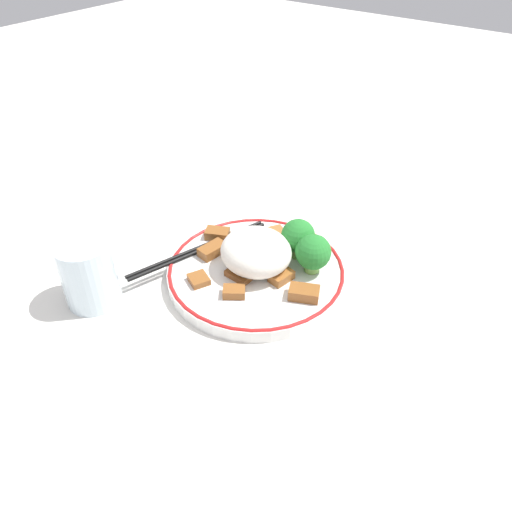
{
  "coord_description": "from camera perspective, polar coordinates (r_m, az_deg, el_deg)",
  "views": [
    {
      "loc": [
        0.3,
        -0.4,
        0.43
      ],
      "look_at": [
        0.0,
        0.0,
        0.04
      ],
      "focal_mm": 35.0,
      "sensor_mm": 36.0,
      "label": 1
    }
  ],
  "objects": [
    {
      "name": "ground_plane",
      "position": [
        0.66,
        0.0,
        -2.53
      ],
      "size": [
        3.0,
        3.0,
        0.0
      ],
      "primitive_type": "plane",
      "color": "silver"
    },
    {
      "name": "meat_mid_left",
      "position": [
        0.63,
        2.82,
        -2.44
      ],
      "size": [
        0.02,
        0.03,
        0.01
      ],
      "color": "#995B28",
      "rests_on": "plate"
    },
    {
      "name": "rice_mound",
      "position": [
        0.63,
        -0.02,
        0.47
      ],
      "size": [
        0.09,
        0.09,
        0.05
      ],
      "color": "white",
      "rests_on": "plate"
    },
    {
      "name": "meat_far_scatter",
      "position": [
        0.7,
        -4.44,
        2.57
      ],
      "size": [
        0.04,
        0.03,
        0.01
      ],
      "color": "brown",
      "rests_on": "plate"
    },
    {
      "name": "chopsticks",
      "position": [
        0.68,
        -6.53,
        0.77
      ],
      "size": [
        0.07,
        0.21,
        0.01
      ],
      "color": "black",
      "rests_on": "plate"
    },
    {
      "name": "meat_near_left",
      "position": [
        0.63,
        -6.56,
        -2.68
      ],
      "size": [
        0.03,
        0.03,
        0.01
      ],
      "color": "brown",
      "rests_on": "plate"
    },
    {
      "name": "meat_mid_right",
      "position": [
        0.61,
        5.51,
        -4.22
      ],
      "size": [
        0.04,
        0.04,
        0.01
      ],
      "color": "brown",
      "rests_on": "plate"
    },
    {
      "name": "broccoli_back_left",
      "position": [
        0.63,
        6.55,
        0.37
      ],
      "size": [
        0.05,
        0.05,
        0.05
      ],
      "color": "#7FB756",
      "rests_on": "plate"
    },
    {
      "name": "meat_near_back",
      "position": [
        0.61,
        -2.52,
        -4.1
      ],
      "size": [
        0.03,
        0.03,
        0.01
      ],
      "color": "brown",
      "rests_on": "plate"
    },
    {
      "name": "meat_on_rice_edge",
      "position": [
        0.63,
        -2.0,
        -2.22
      ],
      "size": [
        0.04,
        0.02,
        0.01
      ],
      "color": "brown",
      "rests_on": "plate"
    },
    {
      "name": "meat_near_front",
      "position": [
        0.67,
        -4.99,
        0.71
      ],
      "size": [
        0.03,
        0.04,
        0.01
      ],
      "color": "brown",
      "rests_on": "plate"
    },
    {
      "name": "meat_near_right",
      "position": [
        0.7,
        2.38,
        2.34
      ],
      "size": [
        0.04,
        0.04,
        0.01
      ],
      "color": "#9E6633",
      "rests_on": "plate"
    },
    {
      "name": "plate",
      "position": [
        0.65,
        0.0,
        -1.84
      ],
      "size": [
        0.23,
        0.23,
        0.02
      ],
      "color": "white",
      "rests_on": "ground_plane"
    },
    {
      "name": "broccoli_back_center",
      "position": [
        0.65,
        4.83,
        2.23
      ],
      "size": [
        0.04,
        0.04,
        0.06
      ],
      "color": "#7FB756",
      "rests_on": "plate"
    },
    {
      "name": "drinking_glass",
      "position": [
        0.63,
        -18.58,
        -1.82
      ],
      "size": [
        0.07,
        0.07,
        0.09
      ],
      "color": "silver",
      "rests_on": "ground_plane"
    }
  ]
}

